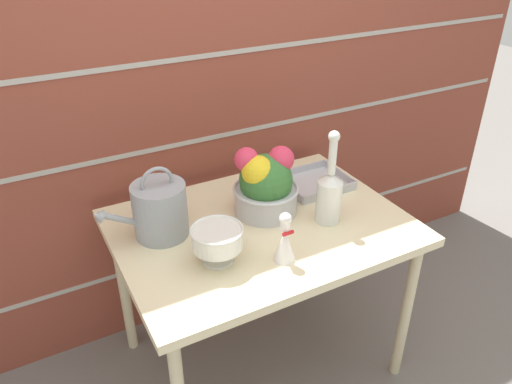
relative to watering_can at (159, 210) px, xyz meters
name	(u,v)px	position (x,y,z in m)	size (l,w,h in m)	color
ground_plane	(260,357)	(0.36, -0.11, -0.85)	(12.00, 12.00, 0.00)	slate
brick_wall	(205,96)	(0.36, 0.39, 0.25)	(3.60, 0.08, 2.20)	brown
patio_table	(261,239)	(0.36, -0.11, -0.18)	(1.11, 0.82, 0.74)	beige
watering_can	(159,210)	(0.00, 0.00, 0.00)	(0.34, 0.20, 0.28)	#93999E
crystal_pedestal_bowl	(217,239)	(0.12, -0.25, -0.02)	(0.18, 0.18, 0.13)	silver
flower_planter	(265,184)	(0.42, -0.04, 0.02)	(0.26, 0.26, 0.28)	#BCBCC1
glass_decanter	(329,193)	(0.60, -0.22, 0.02)	(0.10, 0.10, 0.38)	silver
figurine_vase	(285,241)	(0.32, -0.35, -0.03)	(0.08, 0.08, 0.19)	white
wire_tray	(314,183)	(0.71, 0.04, -0.10)	(0.28, 0.24, 0.04)	#B7B7BC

